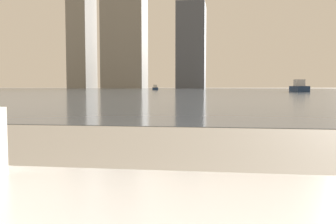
{
  "coord_description": "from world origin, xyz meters",
  "views": [
    {
      "loc": [
        0.36,
        0.24,
        0.75
      ],
      "look_at": [
        0.02,
        2.7,
        0.58
      ],
      "focal_mm": 40.0,
      "sensor_mm": 36.0,
      "label": 1
    }
  ],
  "objects": [
    {
      "name": "harbor_boat_3",
      "position": [
        -11.22,
        67.45,
        0.35
      ],
      "size": [
        1.5,
        2.71,
        0.96
      ],
      "color": "navy",
      "rests_on": "harbor_water"
    },
    {
      "name": "harbor_water",
      "position": [
        0.0,
        62.0,
        0.01
      ],
      "size": [
        180.0,
        110.0,
        0.01
      ],
      "color": "slate",
      "rests_on": "ground_plane"
    },
    {
      "name": "skyline_tower_2",
      "position": [
        -8.41,
        118.0,
        12.98
      ],
      "size": [
        8.61,
        12.68,
        25.97
      ],
      "color": "#4C515B",
      "rests_on": "ground_plane"
    },
    {
      "name": "harbor_boat_1",
      "position": [
        10.2,
        48.59,
        0.56
      ],
      "size": [
        1.73,
        4.22,
        1.55
      ],
      "color": "navy",
      "rests_on": "harbor_water"
    }
  ]
}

